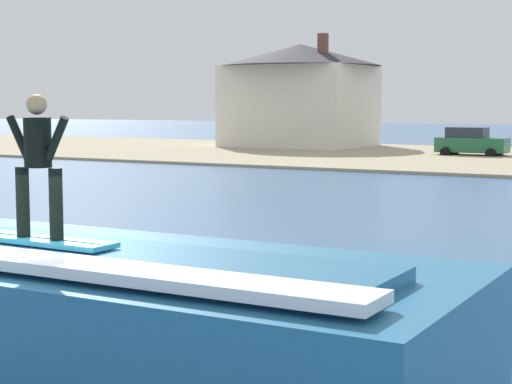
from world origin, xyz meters
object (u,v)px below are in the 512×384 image
(surfer, at_px, (38,159))
(car_near_shore, at_px, (471,142))
(wave_crest, at_px, (102,313))
(surfboard, at_px, (38,240))
(house_with_chimney, at_px, (300,90))

(surfer, distance_m, car_near_shore, 45.69)
(wave_crest, xyz_separation_m, surfboard, (-0.57, -0.46, 0.92))
(wave_crest, xyz_separation_m, surfer, (-0.50, -0.50, 1.90))
(surfboard, height_order, house_with_chimney, house_with_chimney)
(surfboard, bearing_deg, wave_crest, 39.16)
(wave_crest, relative_size, car_near_shore, 2.11)
(surfer, height_order, house_with_chimney, house_with_chimney)
(wave_crest, bearing_deg, surfboard, -140.84)
(surfboard, xyz_separation_m, surfer, (0.07, -0.04, 0.98))
(surfboard, bearing_deg, house_with_chimney, 113.16)
(surfer, xyz_separation_m, house_with_chimney, (-21.32, 49.74, 1.59))
(surfboard, xyz_separation_m, house_with_chimney, (-21.26, 49.70, 2.56))
(house_with_chimney, bearing_deg, surfer, -66.79)
(wave_crest, xyz_separation_m, house_with_chimney, (-21.82, 49.24, 3.49))
(surfer, xyz_separation_m, car_near_shore, (-7.24, 45.08, -1.75))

